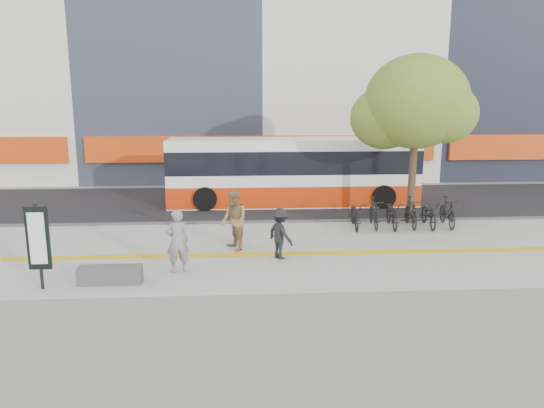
{
  "coord_description": "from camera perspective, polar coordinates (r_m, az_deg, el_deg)",
  "views": [
    {
      "loc": [
        0.78,
        -13.9,
        4.81
      ],
      "look_at": [
        1.76,
        2.0,
        1.43
      ],
      "focal_mm": 33.79,
      "sensor_mm": 36.0,
      "label": 1
    }
  ],
  "objects": [
    {
      "name": "street_tree",
      "position": [
        19.79,
        15.61,
        10.67
      ],
      "size": [
        4.4,
        3.8,
        6.31
      ],
      "color": "#372419",
      "rests_on": "sidewalk"
    },
    {
      "name": "pedestrian_tan",
      "position": [
        15.89,
        -4.25,
        -1.81
      ],
      "size": [
        1.04,
        1.14,
        1.91
      ],
      "primitive_type": "imported",
      "rotation": [
        0.0,
        0.0,
        -1.14
      ],
      "color": "olive",
      "rests_on": "sidewalk"
    },
    {
      "name": "street",
      "position": [
        23.41,
        -5.37,
        0.12
      ],
      "size": [
        40.0,
        8.0,
        0.06
      ],
      "primitive_type": "cube",
      "color": "black",
      "rests_on": "ground"
    },
    {
      "name": "signboard",
      "position": [
        13.8,
        -24.62,
        -3.6
      ],
      "size": [
        0.55,
        0.1,
        2.2
      ],
      "color": "black",
      "rests_on": "sidewalk"
    },
    {
      "name": "ground",
      "position": [
        14.73,
        -6.43,
        -7.17
      ],
      "size": [
        120.0,
        120.0,
        0.0
      ],
      "primitive_type": "plane",
      "color": "slate",
      "rests_on": "ground"
    },
    {
      "name": "sidewalk",
      "position": [
        16.14,
        -6.18,
        -5.3
      ],
      "size": [
        40.0,
        7.0,
        0.08
      ],
      "primitive_type": "cube",
      "color": "gray",
      "rests_on": "ground"
    },
    {
      "name": "pedestrian_dark",
      "position": [
        15.07,
        0.95,
        -3.31
      ],
      "size": [
        1.02,
        1.13,
        1.52
      ],
      "primitive_type": "imported",
      "rotation": [
        0.0,
        0.0,
        2.18
      ],
      "color": "black",
      "rests_on": "sidewalk"
    },
    {
      "name": "bench",
      "position": [
        13.89,
        -17.57,
        -7.53
      ],
      "size": [
        1.6,
        0.45,
        0.45
      ],
      "primitive_type": "cube",
      "color": "#3D3D40",
      "rests_on": "sidewalk"
    },
    {
      "name": "bicycle_row",
      "position": [
        19.29,
        14.17,
        -1.02
      ],
      "size": [
        4.19,
        1.93,
        1.09
      ],
      "color": "black",
      "rests_on": "sidewalk"
    },
    {
      "name": "bus",
      "position": [
        22.77,
        2.34,
        3.42
      ],
      "size": [
        10.96,
        2.6,
        2.92
      ],
      "color": "white",
      "rests_on": "street"
    },
    {
      "name": "curb",
      "position": [
        19.5,
        -5.73,
        -2.17
      ],
      "size": [
        40.0,
        0.25,
        0.14
      ],
      "primitive_type": "cube",
      "color": "#3D3D40",
      "rests_on": "ground"
    },
    {
      "name": "seated_woman",
      "position": [
        14.13,
        -10.51,
        -4.08
      ],
      "size": [
        0.73,
        0.58,
        1.75
      ],
      "primitive_type": "imported",
      "rotation": [
        0.0,
        0.0,
        3.42
      ],
      "color": "black",
      "rests_on": "sidewalk"
    },
    {
      "name": "tactile_strip",
      "position": [
        15.65,
        -6.26,
        -5.68
      ],
      "size": [
        40.0,
        0.45,
        0.01
      ],
      "primitive_type": "cube",
      "color": "gold",
      "rests_on": "sidewalk"
    }
  ]
}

